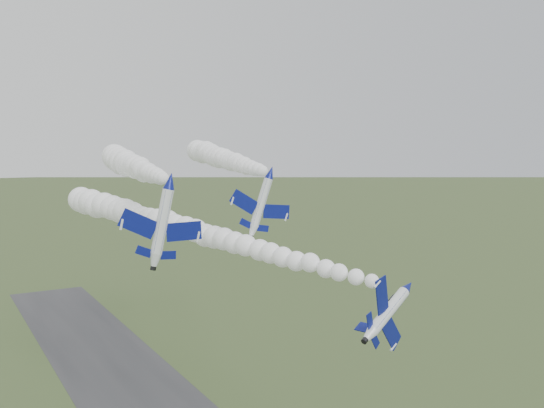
{
  "coord_description": "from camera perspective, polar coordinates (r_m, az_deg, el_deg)",
  "views": [
    {
      "loc": [
        -35.66,
        -61.4,
        50.73
      ],
      "look_at": [
        7.24,
        13.01,
        42.54
      ],
      "focal_mm": 40.0,
      "sensor_mm": 36.0,
      "label": 1
    }
  ],
  "objects": [
    {
      "name": "smoke_trail_jet_pair_left",
      "position": [
        120.35,
        -12.99,
        3.51
      ],
      "size": [
        17.19,
        67.05,
        5.93
      ],
      "primitive_type": null,
      "rotation": [
        0.0,
        0.0,
        -0.17
      ],
      "color": "white"
    },
    {
      "name": "smoke_trail_jet_pair_right",
      "position": [
        127.33,
        -4.73,
        4.34
      ],
      "size": [
        21.6,
        69.54,
        5.56
      ],
      "primitive_type": null,
      "rotation": [
        0.0,
        0.0,
        -0.23
      ],
      "color": "white"
    },
    {
      "name": "jet_pair_left",
      "position": [
        84.26,
        -9.54,
        2.18
      ],
      "size": [
        11.41,
        13.75,
        3.93
      ],
      "rotation": [
        0.0,
        0.21,
        -0.17
      ],
      "color": "white"
    },
    {
      "name": "smoke_trail_jet_lead",
      "position": [
        100.26,
        -7.77,
        -2.44
      ],
      "size": [
        29.29,
        74.87,
        5.2
      ],
      "primitive_type": null,
      "rotation": [
        0.0,
        0.0,
        0.32
      ],
      "color": "white"
    },
    {
      "name": "jet_pair_right",
      "position": [
        91.06,
        -0.11,
        3.01
      ],
      "size": [
        9.21,
        11.31,
        3.66
      ],
      "rotation": [
        0.0,
        0.31,
        -0.23
      ],
      "color": "white"
    },
    {
      "name": "jet_lead",
      "position": [
        73.74,
        12.74,
        -7.61
      ],
      "size": [
        5.21,
        11.11,
        8.51
      ],
      "rotation": [
        0.0,
        1.13,
        0.32
      ],
      "color": "white"
    }
  ]
}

